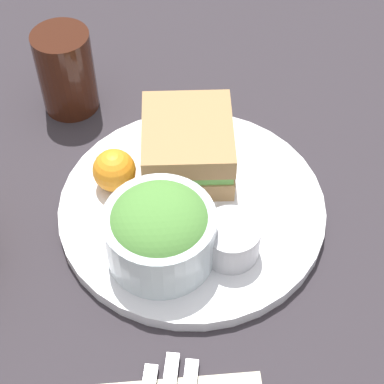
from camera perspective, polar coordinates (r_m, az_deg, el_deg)
ground_plane at (r=0.70m, az=0.00°, el=-1.85°), size 4.00×4.00×0.00m
plate at (r=0.69m, az=0.00°, el=-1.46°), size 0.29×0.29×0.02m
sandwich at (r=0.70m, az=-0.73°, el=4.15°), size 0.12×0.10×0.06m
salad_bowl at (r=0.62m, az=-2.87°, el=-3.46°), size 0.11×0.11×0.08m
dressing_cup at (r=0.63m, az=3.49°, el=-4.28°), size 0.06×0.06×0.04m
orange_wedge at (r=0.69m, az=-6.93°, el=1.92°), size 0.05×0.05×0.05m
drink_glass at (r=0.79m, az=-11.13°, el=10.47°), size 0.07×0.07×0.11m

